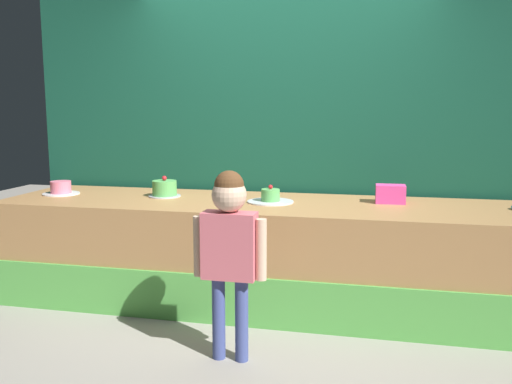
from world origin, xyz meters
TOP-DOWN VIEW (x-y plane):
  - ground_plane at (0.00, 0.00)m, footprint 12.00×12.00m
  - stage_platform at (0.00, 0.51)m, footprint 4.22×1.05m
  - curtain_backdrop at (0.00, 1.13)m, footprint 4.53×0.08m
  - child_figure at (-0.04, -0.51)m, footprint 0.45×0.20m
  - pink_box at (0.90, 0.69)m, footprint 0.22×0.15m
  - cake_left at (-1.79, 0.52)m, footprint 0.30×0.30m
  - cake_center at (-0.90, 0.60)m, footprint 0.26×0.26m
  - cake_right at (0.00, 0.52)m, footprint 0.36×0.36m

SIDE VIEW (x-z plane):
  - ground_plane at x=0.00m, z-range 0.00..0.00m
  - stage_platform at x=0.00m, z-range 0.00..0.80m
  - child_figure at x=-0.04m, z-range 0.17..1.33m
  - cake_right at x=0.00m, z-range 0.77..0.90m
  - cake_left at x=-1.79m, z-range 0.79..0.90m
  - cake_center at x=-0.90m, z-range 0.78..0.95m
  - pink_box at x=0.90m, z-range 0.80..0.94m
  - curtain_backdrop at x=0.00m, z-range 0.00..2.75m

